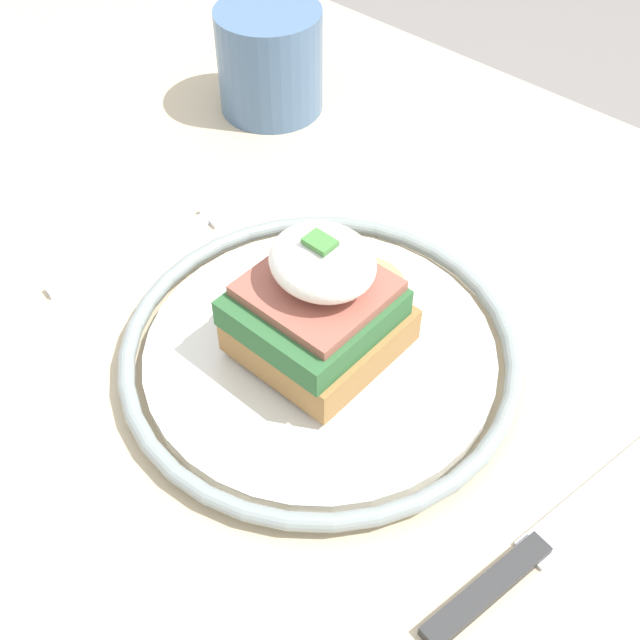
{
  "coord_description": "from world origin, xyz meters",
  "views": [
    {
      "loc": [
        0.18,
        -0.19,
        1.12
      ],
      "look_at": [
        -0.03,
        0.03,
        0.78
      ],
      "focal_mm": 45.0,
      "sensor_mm": 36.0,
      "label": 1
    }
  ],
  "objects_px": {
    "fork": "(166,238)",
    "cup": "(270,59)",
    "sandwich": "(320,304)",
    "knife": "(544,542)",
    "plate": "(320,351)"
  },
  "relations": [
    {
      "from": "fork",
      "to": "cup",
      "type": "distance_m",
      "value": 0.18
    },
    {
      "from": "fork",
      "to": "knife",
      "type": "height_order",
      "value": "knife"
    },
    {
      "from": "fork",
      "to": "knife",
      "type": "bearing_deg",
      "value": -4.3
    },
    {
      "from": "fork",
      "to": "cup",
      "type": "bearing_deg",
      "value": 110.14
    },
    {
      "from": "plate",
      "to": "fork",
      "type": "height_order",
      "value": "plate"
    },
    {
      "from": "sandwich",
      "to": "fork",
      "type": "relative_size",
      "value": 0.78
    },
    {
      "from": "plate",
      "to": "sandwich",
      "type": "bearing_deg",
      "value": 142.82
    },
    {
      "from": "knife",
      "to": "cup",
      "type": "height_order",
      "value": "cup"
    },
    {
      "from": "fork",
      "to": "cup",
      "type": "relative_size",
      "value": 1.86
    },
    {
      "from": "plate",
      "to": "knife",
      "type": "bearing_deg",
      "value": -5.16
    },
    {
      "from": "knife",
      "to": "cup",
      "type": "bearing_deg",
      "value": 152.82
    },
    {
      "from": "plate",
      "to": "cup",
      "type": "xyz_separation_m",
      "value": [
        -0.21,
        0.18,
        0.03
      ]
    },
    {
      "from": "sandwich",
      "to": "knife",
      "type": "height_order",
      "value": "sandwich"
    },
    {
      "from": "sandwich",
      "to": "knife",
      "type": "xyz_separation_m",
      "value": [
        0.16,
        -0.02,
        -0.04
      ]
    },
    {
      "from": "sandwich",
      "to": "knife",
      "type": "relative_size",
      "value": 0.64
    }
  ]
}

